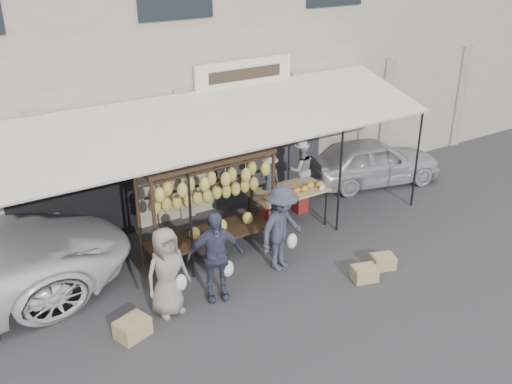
# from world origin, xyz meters

# --- Properties ---
(ground_plane) EXTENTS (90.00, 90.00, 0.00)m
(ground_plane) POSITION_xyz_m (0.00, 0.00, 0.00)
(ground_plane) COLOR #2D2D30
(shophouse) EXTENTS (24.00, 6.15, 7.30)m
(shophouse) POSITION_xyz_m (-0.00, 6.50, 3.65)
(shophouse) COLOR #ADA090
(shophouse) RESTS_ON ground_plane
(awning) EXTENTS (10.00, 2.35, 2.92)m
(awning) POSITION_xyz_m (0.01, 2.28, 2.57)
(awning) COLOR beige
(awning) RESTS_ON ground_plane
(banana_rack) EXTENTS (2.60, 0.90, 2.24)m
(banana_rack) POSITION_xyz_m (-0.44, 1.50, 1.57)
(banana_rack) COLOR black
(banana_rack) RESTS_ON ground_plane
(produce_table) EXTENTS (1.70, 0.90, 1.04)m
(produce_table) POSITION_xyz_m (1.66, 1.79, 0.88)
(produce_table) COLOR tan
(produce_table) RESTS_ON ground_plane
(vendor_left) EXTENTS (0.48, 0.38, 1.15)m
(vendor_left) POSITION_xyz_m (1.36, 2.10, 1.03)
(vendor_left) COLOR #383F50
(vendor_left) RESTS_ON stool_left
(vendor_right) EXTENTS (0.70, 0.60, 1.24)m
(vendor_right) POSITION_xyz_m (2.36, 2.33, 1.05)
(vendor_right) COLOR #979797
(vendor_right) RESTS_ON stool_right
(customer_left) EXTENTS (0.85, 0.62, 1.62)m
(customer_left) POSITION_xyz_m (-1.84, 0.39, 0.81)
(customer_left) COLOR gray
(customer_left) RESTS_ON ground_plane
(customer_mid) EXTENTS (1.08, 0.71, 1.71)m
(customer_mid) POSITION_xyz_m (-0.94, 0.34, 0.86)
(customer_mid) COLOR #3B3F58
(customer_mid) RESTS_ON ground_plane
(customer_right) EXTENTS (1.26, 0.96, 1.73)m
(customer_right) POSITION_xyz_m (0.59, 0.54, 0.86)
(customer_right) COLOR #353748
(customer_right) RESTS_ON ground_plane
(stool_left) EXTENTS (0.39, 0.39, 0.45)m
(stool_left) POSITION_xyz_m (1.36, 2.10, 0.23)
(stool_left) COLOR maroon
(stool_left) RESTS_ON ground_plane
(stool_right) EXTENTS (0.36, 0.36, 0.43)m
(stool_right) POSITION_xyz_m (2.36, 2.33, 0.22)
(stool_right) COLOR maroon
(stool_right) RESTS_ON ground_plane
(crate_near_a) EXTENTS (0.54, 0.46, 0.27)m
(crate_near_a) POSITION_xyz_m (1.69, -0.65, 0.14)
(crate_near_a) COLOR tan
(crate_near_a) RESTS_ON ground_plane
(crate_near_b) EXTENTS (0.53, 0.46, 0.26)m
(crate_near_b) POSITION_xyz_m (2.28, -0.52, 0.13)
(crate_near_b) COLOR tan
(crate_near_b) RESTS_ON ground_plane
(crate_far) EXTENTS (0.62, 0.54, 0.31)m
(crate_far) POSITION_xyz_m (-2.61, 0.11, 0.16)
(crate_far) COLOR tan
(crate_far) RESTS_ON ground_plane
(sedan) EXTENTS (3.75, 2.21, 1.20)m
(sedan) POSITION_xyz_m (4.91, 2.69, 0.60)
(sedan) COLOR #AFAFB5
(sedan) RESTS_ON ground_plane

